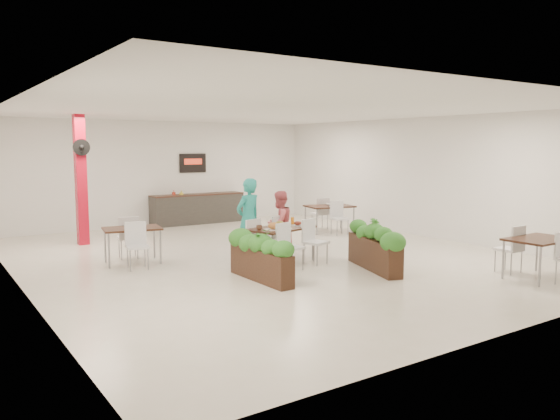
{
  "coord_description": "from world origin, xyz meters",
  "views": [
    {
      "loc": [
        -6.4,
        -10.03,
        2.4
      ],
      "look_at": [
        -0.1,
        -0.65,
        1.1
      ],
      "focal_mm": 35.0,
      "sensor_mm": 36.0,
      "label": 1
    }
  ],
  "objects_px": {
    "service_counter": "(198,208)",
    "planter_right": "(374,244)",
    "side_table_b": "(329,209)",
    "side_table_c": "(539,245)",
    "main_table": "(281,233)",
    "planter_left": "(261,253)",
    "red_column": "(81,178)",
    "diner_woman": "(280,224)",
    "side_table_a": "(132,234)",
    "diner_man": "(248,219)"
  },
  "relations": [
    {
      "from": "red_column",
      "to": "planter_right",
      "type": "bearing_deg",
      "value": -56.34
    },
    {
      "from": "planter_left",
      "to": "main_table",
      "type": "bearing_deg",
      "value": 42.37
    },
    {
      "from": "planter_right",
      "to": "diner_man",
      "type": "bearing_deg",
      "value": 126.2
    },
    {
      "from": "service_counter",
      "to": "diner_man",
      "type": "height_order",
      "value": "service_counter"
    },
    {
      "from": "planter_left",
      "to": "side_table_b",
      "type": "relative_size",
      "value": 1.09
    },
    {
      "from": "side_table_c",
      "to": "planter_left",
      "type": "bearing_deg",
      "value": 147.03
    },
    {
      "from": "planter_right",
      "to": "side_table_a",
      "type": "relative_size",
      "value": 1.12
    },
    {
      "from": "diner_woman",
      "to": "side_table_c",
      "type": "height_order",
      "value": "diner_woman"
    },
    {
      "from": "red_column",
      "to": "planter_right",
      "type": "xyz_separation_m",
      "value": [
        4.04,
        -6.07,
        -1.14
      ]
    },
    {
      "from": "service_counter",
      "to": "diner_woman",
      "type": "bearing_deg",
      "value": -97.36
    },
    {
      "from": "diner_man",
      "to": "planter_left",
      "type": "bearing_deg",
      "value": 51.41
    },
    {
      "from": "planter_left",
      "to": "planter_right",
      "type": "relative_size",
      "value": 0.97
    },
    {
      "from": "red_column",
      "to": "diner_woman",
      "type": "distance_m",
      "value": 5.16
    },
    {
      "from": "service_counter",
      "to": "diner_man",
      "type": "xyz_separation_m",
      "value": [
        -1.54,
        -5.76,
        0.38
      ]
    },
    {
      "from": "service_counter",
      "to": "planter_right",
      "type": "relative_size",
      "value": 1.6
    },
    {
      "from": "diner_woman",
      "to": "side_table_b",
      "type": "height_order",
      "value": "diner_woman"
    },
    {
      "from": "side_table_a",
      "to": "side_table_c",
      "type": "distance_m",
      "value": 7.92
    },
    {
      "from": "service_counter",
      "to": "diner_man",
      "type": "distance_m",
      "value": 5.98
    },
    {
      "from": "planter_right",
      "to": "side_table_a",
      "type": "distance_m",
      "value": 4.95
    },
    {
      "from": "diner_woman",
      "to": "planter_left",
      "type": "height_order",
      "value": "diner_woman"
    },
    {
      "from": "red_column",
      "to": "planter_left",
      "type": "bearing_deg",
      "value": -73.01
    },
    {
      "from": "red_column",
      "to": "side_table_b",
      "type": "xyz_separation_m",
      "value": [
        6.38,
        -1.79,
        -1.01
      ]
    },
    {
      "from": "red_column",
      "to": "planter_right",
      "type": "height_order",
      "value": "red_column"
    },
    {
      "from": "service_counter",
      "to": "planter_left",
      "type": "height_order",
      "value": "service_counter"
    },
    {
      "from": "main_table",
      "to": "planter_right",
      "type": "xyz_separation_m",
      "value": [
        1.2,
        -1.51,
        -0.14
      ]
    },
    {
      "from": "side_table_c",
      "to": "main_table",
      "type": "bearing_deg",
      "value": 129.45
    },
    {
      "from": "diner_woman",
      "to": "side_table_c",
      "type": "relative_size",
      "value": 0.89
    },
    {
      "from": "side_table_b",
      "to": "side_table_c",
      "type": "bearing_deg",
      "value": -82.1
    },
    {
      "from": "main_table",
      "to": "service_counter",
      "type": "bearing_deg",
      "value": 79.83
    },
    {
      "from": "diner_man",
      "to": "side_table_b",
      "type": "distance_m",
      "value": 4.47
    },
    {
      "from": "side_table_a",
      "to": "service_counter",
      "type": "bearing_deg",
      "value": 61.58
    },
    {
      "from": "planter_left",
      "to": "side_table_a",
      "type": "distance_m",
      "value": 3.09
    },
    {
      "from": "planter_right",
      "to": "diner_woman",
      "type": "bearing_deg",
      "value": 109.97
    },
    {
      "from": "red_column",
      "to": "service_counter",
      "type": "height_order",
      "value": "red_column"
    },
    {
      "from": "planter_left",
      "to": "side_table_c",
      "type": "xyz_separation_m",
      "value": [
        4.31,
        -2.71,
        0.13
      ]
    },
    {
      "from": "diner_woman",
      "to": "side_table_b",
      "type": "xyz_separation_m",
      "value": [
        3.13,
        2.11,
        -0.09
      ]
    },
    {
      "from": "main_table",
      "to": "planter_left",
      "type": "distance_m",
      "value": 1.55
    },
    {
      "from": "diner_man",
      "to": "planter_right",
      "type": "relative_size",
      "value": 0.93
    },
    {
      "from": "red_column",
      "to": "side_table_a",
      "type": "relative_size",
      "value": 1.92
    },
    {
      "from": "side_table_a",
      "to": "side_table_c",
      "type": "bearing_deg",
      "value": -33.66
    },
    {
      "from": "diner_woman",
      "to": "planter_left",
      "type": "xyz_separation_m",
      "value": [
        -1.55,
        -1.69,
        -0.23
      ]
    },
    {
      "from": "main_table",
      "to": "side_table_a",
      "type": "bearing_deg",
      "value": 146.47
    },
    {
      "from": "main_table",
      "to": "side_table_c",
      "type": "bearing_deg",
      "value": -49.71
    },
    {
      "from": "diner_woman",
      "to": "planter_right",
      "type": "relative_size",
      "value": 0.77
    },
    {
      "from": "main_table",
      "to": "red_column",
      "type": "bearing_deg",
      "value": 121.99
    },
    {
      "from": "main_table",
      "to": "side_table_a",
      "type": "relative_size",
      "value": 1.13
    },
    {
      "from": "service_counter",
      "to": "side_table_a",
      "type": "bearing_deg",
      "value": -128.24
    },
    {
      "from": "planter_left",
      "to": "service_counter",
      "type": "bearing_deg",
      "value": 72.94
    },
    {
      "from": "service_counter",
      "to": "side_table_c",
      "type": "xyz_separation_m",
      "value": [
        2.02,
        -10.17,
        0.14
      ]
    },
    {
      "from": "side_table_a",
      "to": "red_column",
      "type": "bearing_deg",
      "value": 105.4
    }
  ]
}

